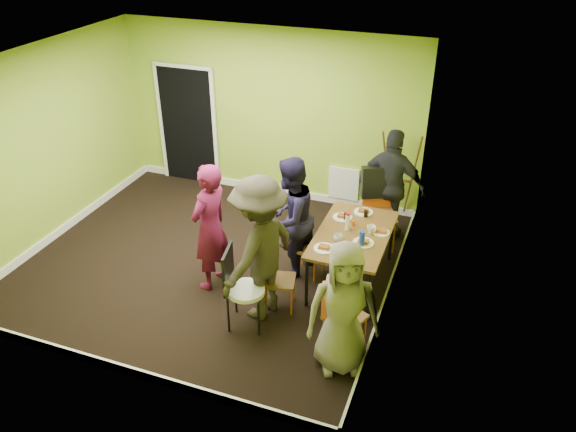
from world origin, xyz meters
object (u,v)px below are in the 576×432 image
chair_bentwood (240,284)px  person_front_end (343,309)px  person_left_near (260,249)px  person_left_far (290,218)px  chair_back_end (378,191)px  dining_table (353,237)px  person_standing (210,227)px  chair_left_near (274,275)px  blue_bottle (362,239)px  person_back_end (392,186)px  chair_front_end (341,314)px  easel (399,178)px  chair_left_far (304,241)px  orange_bottle (353,223)px  thermos (348,222)px

chair_bentwood → person_front_end: size_ratio=0.66×
person_left_near → person_left_far: bearing=-167.0°
chair_back_end → chair_bentwood: 2.65m
dining_table → person_standing: size_ratio=0.87×
chair_back_end → person_left_near: size_ratio=0.63×
chair_left_near → person_standing: bearing=-114.1°
person_standing → person_front_end: person_standing is taller
chair_back_end → blue_bottle: bearing=70.6°
dining_table → person_front_end: bearing=-79.5°
person_standing → person_back_end: size_ratio=1.02×
chair_front_end → easel: easel is taller
chair_left_far → orange_bottle: (0.60, 0.21, 0.29)m
person_front_end → chair_front_end: bearing=85.0°
chair_bentwood → person_standing: bearing=-142.9°
chair_back_end → chair_front_end: 2.48m
chair_front_end → person_standing: size_ratio=0.55×
chair_left_far → person_standing: 1.27m
chair_left_near → person_standing: size_ratio=0.50×
dining_table → chair_bentwood: size_ratio=1.45×
chair_front_end → easel: size_ratio=0.63×
easel → person_left_far: size_ratio=0.90×
chair_left_near → thermos: 1.18m
chair_bentwood → chair_left_far: bearing=152.5°
chair_bentwood → person_left_near: size_ratio=0.56×
chair_back_end → chair_bentwood: size_ratio=1.12×
easel → person_front_end: person_front_end is taller
person_front_end → person_left_near: bearing=132.1°
blue_bottle → person_left_near: bearing=-144.9°
orange_bottle → person_standing: person_standing is taller
easel → person_left_near: (-1.13, -2.78, 0.18)m
chair_left_far → person_front_end: person_front_end is taller
dining_table → chair_front_end: chair_front_end is taller
person_standing → chair_bentwood: bearing=60.1°
chair_left_far → chair_bentwood: (-0.37, -1.24, 0.07)m
person_standing → chair_back_end: bearing=147.7°
person_left_near → person_back_end: person_left_near is taller
easel → chair_back_end: bearing=-105.1°
dining_table → blue_bottle: blue_bottle is taller
chair_bentwood → chair_front_end: bearing=76.2°
easel → person_front_end: bearing=-89.4°
easel → person_left_near: 3.00m
orange_bottle → chair_left_far: bearing=-160.6°
chair_front_end → thermos: thermos is taller
chair_left_far → chair_left_near: 0.82m
dining_table → person_back_end: 1.33m
chair_left_far → dining_table: bearing=98.1°
easel → orange_bottle: (-0.30, -1.60, 0.04)m
chair_back_end → person_front_end: (0.21, -2.67, -0.03)m
chair_left_far → person_left_far: person_left_far is taller
chair_front_end → blue_bottle: 1.12m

